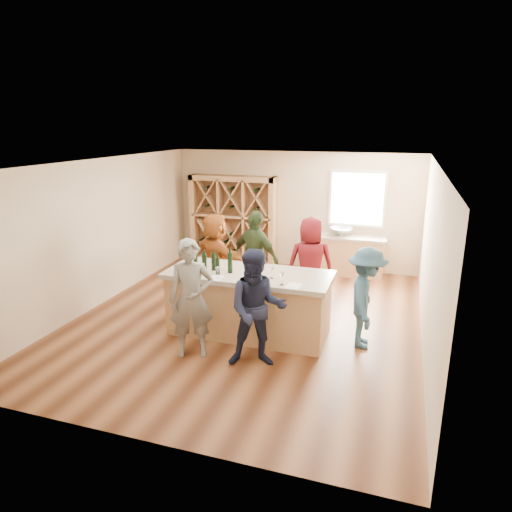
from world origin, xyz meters
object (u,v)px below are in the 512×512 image
(person_far_right, at_px, (310,264))
(person_far_left, at_px, (216,256))
(person_far_mid, at_px, (256,258))
(wine_bottle_a, at_px, (196,261))
(wine_bottle_d, at_px, (218,266))
(wine_rack, at_px, (233,220))
(person_near_left, at_px, (191,299))
(sink, at_px, (341,232))
(wine_bottle_b, at_px, (204,263))
(wine_bottle_e, at_px, (230,263))
(wine_bottle_c, at_px, (214,262))
(person_server, at_px, (366,298))
(tasting_counter_base, at_px, (249,305))
(person_near_right, at_px, (257,309))

(person_far_right, height_order, person_far_left, person_far_right)
(person_far_mid, bearing_deg, wine_bottle_a, 89.73)
(wine_bottle_d, distance_m, person_far_mid, 1.59)
(wine_rack, distance_m, person_near_left, 4.91)
(person_near_left, distance_m, person_far_mid, 2.31)
(person_near_left, relative_size, person_far_right, 1.02)
(wine_rack, xyz_separation_m, sink, (2.70, -0.07, -0.09))
(wine_bottle_b, bearing_deg, wine_rack, 104.32)
(sink, xyz_separation_m, wine_bottle_d, (-1.43, -3.97, 0.20))
(sink, bearing_deg, person_far_right, -95.83)
(person_far_right, bearing_deg, wine_bottle_e, 41.06)
(wine_bottle_c, bearing_deg, person_far_mid, 78.43)
(sink, height_order, person_far_mid, person_far_mid)
(wine_rack, bearing_deg, person_far_left, -77.26)
(person_far_right, bearing_deg, wine_bottle_c, 33.26)
(sink, xyz_separation_m, person_near_left, (-1.56, -4.70, -0.10))
(wine_rack, distance_m, person_server, 5.14)
(tasting_counter_base, bearing_deg, person_server, 3.92)
(wine_bottle_c, distance_m, person_far_left, 1.59)
(person_near_left, xyz_separation_m, person_server, (2.46, 1.11, -0.10))
(wine_bottle_b, relative_size, person_near_right, 0.18)
(person_near_left, xyz_separation_m, person_far_mid, (0.27, 2.29, 0.01))
(wine_bottle_a, bearing_deg, person_server, 4.73)
(sink, bearing_deg, person_server, -76.04)
(person_near_left, bearing_deg, wine_bottle_b, 75.32)
(wine_bottle_a, bearing_deg, wine_bottle_e, -0.26)
(person_far_mid, bearing_deg, wine_bottle_c, 100.92)
(person_far_left, bearing_deg, person_near_right, 159.58)
(tasting_counter_base, height_order, wine_bottle_a, wine_bottle_a)
(person_near_left, relative_size, person_server, 1.12)
(sink, distance_m, person_near_right, 4.72)
(wine_bottle_a, distance_m, person_far_mid, 1.56)
(person_near_left, bearing_deg, person_far_right, 37.68)
(person_server, bearing_deg, wine_bottle_e, 91.53)
(wine_bottle_b, height_order, wine_bottle_c, wine_bottle_b)
(sink, xyz_separation_m, person_server, (0.89, -3.60, -0.20))
(person_near_left, height_order, person_far_right, person_near_left)
(sink, distance_m, person_server, 3.71)
(wine_bottle_e, bearing_deg, wine_bottle_d, -137.83)
(tasting_counter_base, relative_size, wine_bottle_e, 7.89)
(person_far_mid, bearing_deg, wine_rack, -38.01)
(wine_bottle_b, height_order, person_far_right, person_far_right)
(person_server, relative_size, person_far_mid, 0.88)
(person_far_right, bearing_deg, wine_bottle_b, 34.28)
(person_far_mid, bearing_deg, person_far_left, 19.11)
(wine_bottle_e, bearing_deg, tasting_counter_base, 20.19)
(wine_rack, xyz_separation_m, person_server, (3.59, -3.67, -0.29))
(wine_bottle_e, bearing_deg, wine_rack, 110.09)
(person_far_mid, bearing_deg, tasting_counter_base, 125.55)
(wine_bottle_e, relative_size, person_server, 0.20)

